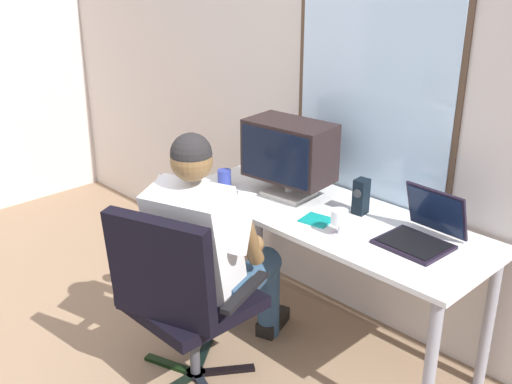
{
  "coord_description": "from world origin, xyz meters",
  "views": [
    {
      "loc": [
        2.01,
        -0.67,
        2.05
      ],
      "look_at": [
        0.04,
        1.24,
        0.92
      ],
      "focal_mm": 43.71,
      "sensor_mm": 36.0,
      "label": 1
    }
  ],
  "objects_px": {
    "office_chair": "(178,292)",
    "wine_glass": "(339,218)",
    "crt_monitor": "(289,152)",
    "person_seated": "(210,246)",
    "desk_speaker": "(361,196)",
    "laptop": "(424,229)",
    "cd_case": "(317,220)",
    "coffee_mug": "(224,179)",
    "desk": "(329,231)"
  },
  "relations": [
    {
      "from": "person_seated",
      "to": "crt_monitor",
      "type": "distance_m",
      "value": 0.67
    },
    {
      "from": "wine_glass",
      "to": "desk",
      "type": "bearing_deg",
      "value": 139.3
    },
    {
      "from": "desk_speaker",
      "to": "cd_case",
      "type": "height_order",
      "value": "desk_speaker"
    },
    {
      "from": "coffee_mug",
      "to": "desk_speaker",
      "type": "bearing_deg",
      "value": 19.18
    },
    {
      "from": "person_seated",
      "to": "cd_case",
      "type": "distance_m",
      "value": 0.54
    },
    {
      "from": "person_seated",
      "to": "desk_speaker",
      "type": "xyz_separation_m",
      "value": [
        0.39,
        0.66,
        0.19
      ]
    },
    {
      "from": "person_seated",
      "to": "coffee_mug",
      "type": "relative_size",
      "value": 12.45
    },
    {
      "from": "office_chair",
      "to": "wine_glass",
      "type": "distance_m",
      "value": 0.81
    },
    {
      "from": "desk",
      "to": "wine_glass",
      "type": "xyz_separation_m",
      "value": [
        0.18,
        -0.15,
        0.18
      ]
    },
    {
      "from": "crt_monitor",
      "to": "desk_speaker",
      "type": "distance_m",
      "value": 0.45
    },
    {
      "from": "person_seated",
      "to": "cd_case",
      "type": "xyz_separation_m",
      "value": [
        0.3,
        0.43,
        0.1
      ]
    },
    {
      "from": "laptop",
      "to": "wine_glass",
      "type": "height_order",
      "value": "laptop"
    },
    {
      "from": "desk_speaker",
      "to": "cd_case",
      "type": "bearing_deg",
      "value": -111.67
    },
    {
      "from": "desk",
      "to": "desk_speaker",
      "type": "relative_size",
      "value": 9.23
    },
    {
      "from": "desk_speaker",
      "to": "coffee_mug",
      "type": "bearing_deg",
      "value": -160.82
    },
    {
      "from": "desk",
      "to": "crt_monitor",
      "type": "height_order",
      "value": "crt_monitor"
    },
    {
      "from": "crt_monitor",
      "to": "laptop",
      "type": "relative_size",
      "value": 1.44
    },
    {
      "from": "office_chair",
      "to": "person_seated",
      "type": "xyz_separation_m",
      "value": [
        -0.08,
        0.26,
        0.11
      ]
    },
    {
      "from": "person_seated",
      "to": "crt_monitor",
      "type": "height_order",
      "value": "person_seated"
    },
    {
      "from": "office_chair",
      "to": "wine_glass",
      "type": "height_order",
      "value": "office_chair"
    },
    {
      "from": "person_seated",
      "to": "wine_glass",
      "type": "xyz_separation_m",
      "value": [
        0.47,
        0.39,
        0.18
      ]
    },
    {
      "from": "desk",
      "to": "coffee_mug",
      "type": "height_order",
      "value": "coffee_mug"
    },
    {
      "from": "office_chair",
      "to": "desk_speaker",
      "type": "relative_size",
      "value": 5.32
    },
    {
      "from": "desk",
      "to": "cd_case",
      "type": "xyz_separation_m",
      "value": [
        0.01,
        -0.11,
        0.1
      ]
    },
    {
      "from": "laptop",
      "to": "cd_case",
      "type": "relative_size",
      "value": 2.08
    },
    {
      "from": "office_chair",
      "to": "crt_monitor",
      "type": "bearing_deg",
      "value": 97.21
    },
    {
      "from": "laptop",
      "to": "cd_case",
      "type": "height_order",
      "value": "laptop"
    },
    {
      "from": "crt_monitor",
      "to": "coffee_mug",
      "type": "bearing_deg",
      "value": -151.21
    },
    {
      "from": "cd_case",
      "to": "wine_glass",
      "type": "bearing_deg",
      "value": -13.32
    },
    {
      "from": "office_chair",
      "to": "laptop",
      "type": "bearing_deg",
      "value": 51.17
    },
    {
      "from": "crt_monitor",
      "to": "desk_speaker",
      "type": "bearing_deg",
      "value": 10.92
    },
    {
      "from": "desk",
      "to": "desk_speaker",
      "type": "height_order",
      "value": "desk_speaker"
    },
    {
      "from": "crt_monitor",
      "to": "coffee_mug",
      "type": "distance_m",
      "value": 0.42
    },
    {
      "from": "crt_monitor",
      "to": "desk",
      "type": "bearing_deg",
      "value": -5.87
    },
    {
      "from": "cd_case",
      "to": "coffee_mug",
      "type": "bearing_deg",
      "value": -177.36
    },
    {
      "from": "office_chair",
      "to": "person_seated",
      "type": "height_order",
      "value": "person_seated"
    },
    {
      "from": "person_seated",
      "to": "laptop",
      "type": "height_order",
      "value": "person_seated"
    },
    {
      "from": "desk",
      "to": "desk_speaker",
      "type": "distance_m",
      "value": 0.24
    },
    {
      "from": "person_seated",
      "to": "coffee_mug",
      "type": "distance_m",
      "value": 0.55
    },
    {
      "from": "person_seated",
      "to": "desk_speaker",
      "type": "distance_m",
      "value": 0.79
    },
    {
      "from": "wine_glass",
      "to": "crt_monitor",
      "type": "bearing_deg",
      "value": 159.41
    },
    {
      "from": "laptop",
      "to": "coffee_mug",
      "type": "relative_size",
      "value": 3.34
    },
    {
      "from": "desk",
      "to": "laptop",
      "type": "height_order",
      "value": "laptop"
    },
    {
      "from": "office_chair",
      "to": "cd_case",
      "type": "distance_m",
      "value": 0.76
    },
    {
      "from": "wine_glass",
      "to": "cd_case",
      "type": "bearing_deg",
      "value": 166.68
    },
    {
      "from": "person_seated",
      "to": "wine_glass",
      "type": "height_order",
      "value": "person_seated"
    },
    {
      "from": "wine_glass",
      "to": "laptop",
      "type": "bearing_deg",
      "value": 35.31
    },
    {
      "from": "desk_speaker",
      "to": "cd_case",
      "type": "xyz_separation_m",
      "value": [
        -0.09,
        -0.23,
        -0.09
      ]
    },
    {
      "from": "office_chair",
      "to": "coffee_mug",
      "type": "relative_size",
      "value": 9.58
    },
    {
      "from": "office_chair",
      "to": "wine_glass",
      "type": "bearing_deg",
      "value": 59.08
    }
  ]
}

